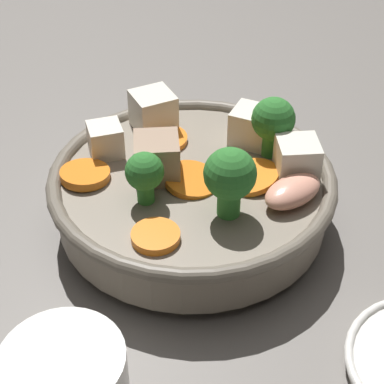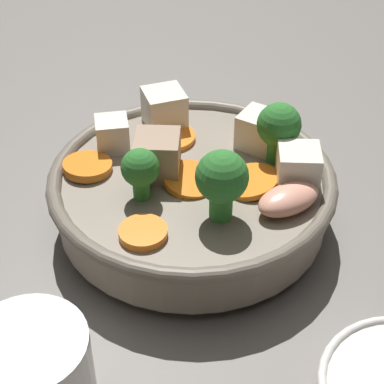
{
  "view_description": "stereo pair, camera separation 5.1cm",
  "coord_description": "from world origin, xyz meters",
  "views": [
    {
      "loc": [
        -0.02,
        0.4,
        0.35
      ],
      "look_at": [
        0.0,
        0.0,
        0.03
      ],
      "focal_mm": 60.0,
      "sensor_mm": 36.0,
      "label": 1
    },
    {
      "loc": [
        -0.08,
        0.39,
        0.35
      ],
      "look_at": [
        0.0,
        0.0,
        0.03
      ],
      "focal_mm": 60.0,
      "sensor_mm": 36.0,
      "label": 2
    }
  ],
  "objects": [
    {
      "name": "stirfry_bowl",
      "position": [
        -0.0,
        -0.0,
        0.04
      ],
      "size": [
        0.23,
        0.23,
        0.1
      ],
      "color": "slate",
      "rests_on": "ground_plane"
    },
    {
      "name": "ground_plane",
      "position": [
        0.0,
        0.0,
        0.0
      ],
      "size": [
        3.0,
        3.0,
        0.0
      ],
      "primitive_type": "plane",
      "color": "slate"
    },
    {
      "name": "tea_cup",
      "position": [
        0.06,
        0.18,
        0.03
      ],
      "size": [
        0.07,
        0.07,
        0.06
      ],
      "color": "white",
      "rests_on": "ground_plane"
    }
  ]
}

